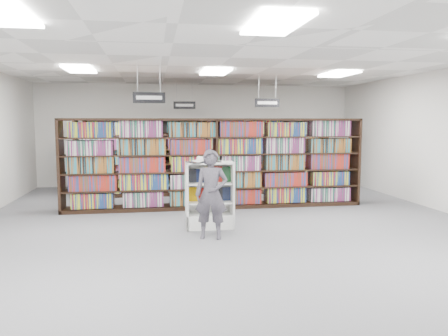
{
  "coord_description": "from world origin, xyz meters",
  "views": [
    {
      "loc": [
        -1.43,
        -8.08,
        2.03
      ],
      "look_at": [
        -0.04,
        0.5,
        1.1
      ],
      "focal_mm": 35.0,
      "sensor_mm": 36.0,
      "label": 1
    }
  ],
  "objects": [
    {
      "name": "floor",
      "position": [
        0.0,
        0.0,
        0.0
      ],
      "size": [
        12.0,
        12.0,
        0.0
      ],
      "primitive_type": "plane",
      "color": "#4C4C50",
      "rests_on": "ground"
    },
    {
      "name": "ceiling",
      "position": [
        0.0,
        0.0,
        3.2
      ],
      "size": [
        10.0,
        12.0,
        0.1
      ],
      "primitive_type": "cube",
      "color": "white",
      "rests_on": "wall_back"
    },
    {
      "name": "wall_back",
      "position": [
        0.0,
        6.0,
        1.6
      ],
      "size": [
        10.0,
        0.1,
        3.2
      ],
      "primitive_type": "cube",
      "color": "silver",
      "rests_on": "ground"
    },
    {
      "name": "wall_front",
      "position": [
        0.0,
        -6.0,
        1.6
      ],
      "size": [
        10.0,
        0.1,
        3.2
      ],
      "primitive_type": "cube",
      "color": "silver",
      "rests_on": "ground"
    },
    {
      "name": "bookshelf_row_near",
      "position": [
        0.0,
        2.0,
        1.05
      ],
      "size": [
        7.0,
        0.6,
        2.1
      ],
      "color": "black",
      "rests_on": "floor"
    },
    {
      "name": "bookshelf_row_mid",
      "position": [
        0.0,
        4.0,
        1.05
      ],
      "size": [
        7.0,
        0.6,
        2.1
      ],
      "color": "black",
      "rests_on": "floor"
    },
    {
      "name": "bookshelf_row_far",
      "position": [
        0.0,
        5.7,
        1.05
      ],
      "size": [
        7.0,
        0.6,
        2.1
      ],
      "color": "black",
      "rests_on": "floor"
    },
    {
      "name": "aisle_sign_left",
      "position": [
        -1.5,
        1.0,
        2.53
      ],
      "size": [
        0.65,
        0.02,
        0.8
      ],
      "color": "#B2B2B7",
      "rests_on": "ceiling"
    },
    {
      "name": "aisle_sign_right",
      "position": [
        1.5,
        3.0,
        2.53
      ],
      "size": [
        0.65,
        0.02,
        0.8
      ],
      "color": "#B2B2B7",
      "rests_on": "ceiling"
    },
    {
      "name": "aisle_sign_center",
      "position": [
        -0.5,
        5.0,
        2.53
      ],
      "size": [
        0.65,
        0.02,
        0.8
      ],
      "color": "#B2B2B7",
      "rests_on": "ceiling"
    },
    {
      "name": "troffer_front_left",
      "position": [
        -3.0,
        -3.0,
        3.16
      ],
      "size": [
        0.6,
        1.2,
        0.04
      ],
      "primitive_type": "cube",
      "color": "white",
      "rests_on": "ceiling"
    },
    {
      "name": "troffer_front_center",
      "position": [
        0.0,
        -3.0,
        3.16
      ],
      "size": [
        0.6,
        1.2,
        0.04
      ],
      "primitive_type": "cube",
      "color": "white",
      "rests_on": "ceiling"
    },
    {
      "name": "troffer_back_left",
      "position": [
        -3.0,
        2.0,
        3.16
      ],
      "size": [
        0.6,
        1.2,
        0.04
      ],
      "primitive_type": "cube",
      "color": "white",
      "rests_on": "ceiling"
    },
    {
      "name": "troffer_back_center",
      "position": [
        0.0,
        2.0,
        3.16
      ],
      "size": [
        0.6,
        1.2,
        0.04
      ],
      "primitive_type": "cube",
      "color": "white",
      "rests_on": "ceiling"
    },
    {
      "name": "troffer_back_right",
      "position": [
        3.0,
        2.0,
        3.16
      ],
      "size": [
        0.6,
        1.2,
        0.04
      ],
      "primitive_type": "cube",
      "color": "white",
      "rests_on": "ceiling"
    },
    {
      "name": "endcap_display",
      "position": [
        -0.39,
        0.09,
        0.45
      ],
      "size": [
        0.91,
        0.46,
        1.27
      ],
      "rotation": [
        0.0,
        0.0,
        -0.01
      ],
      "color": "silver",
      "rests_on": "floor"
    },
    {
      "name": "open_book",
      "position": [
        -0.52,
        0.02,
        1.3
      ],
      "size": [
        0.67,
        0.52,
        0.13
      ],
      "rotation": [
        0.0,
        0.0,
        0.35
      ],
      "color": "black",
      "rests_on": "endcap_display"
    },
    {
      "name": "shopper",
      "position": [
        -0.46,
        -0.7,
        0.78
      ],
      "size": [
        0.63,
        0.48,
        1.55
      ],
      "primitive_type": "imported",
      "rotation": [
        0.0,
        0.0,
        -0.21
      ],
      "color": "#4E4954",
      "rests_on": "floor"
    }
  ]
}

